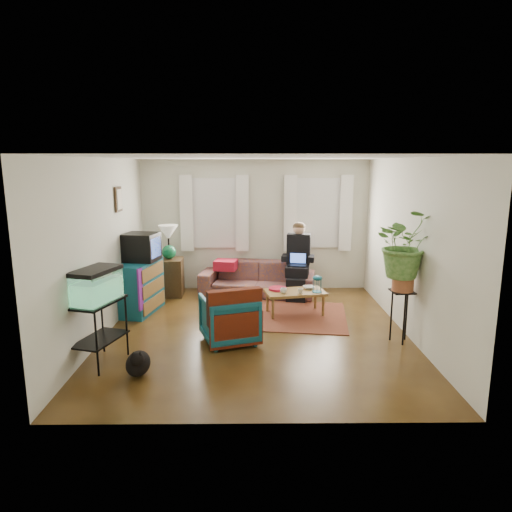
{
  "coord_description": "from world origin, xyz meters",
  "views": [
    {
      "loc": [
        -0.07,
        -6.58,
        2.51
      ],
      "look_at": [
        0.0,
        0.4,
        1.1
      ],
      "focal_mm": 32.0,
      "sensor_mm": 36.0,
      "label": 1
    }
  ],
  "objects_px": {
    "side_table": "(170,277)",
    "aquarium_stand": "(100,333)",
    "dresser": "(140,287)",
    "plant_stand": "(401,316)",
    "sofa": "(257,273)",
    "coffee_table": "(295,303)",
    "armchair": "(229,316)"
  },
  "relations": [
    {
      "from": "dresser",
      "to": "plant_stand",
      "type": "relative_size",
      "value": 1.3
    },
    {
      "from": "sofa",
      "to": "aquarium_stand",
      "type": "distance_m",
      "value": 3.74
    },
    {
      "from": "side_table",
      "to": "dresser",
      "type": "height_order",
      "value": "dresser"
    },
    {
      "from": "dresser",
      "to": "plant_stand",
      "type": "bearing_deg",
      "value": -7.65
    },
    {
      "from": "side_table",
      "to": "dresser",
      "type": "xyz_separation_m",
      "value": [
        -0.34,
        -1.01,
        0.08
      ]
    },
    {
      "from": "armchair",
      "to": "plant_stand",
      "type": "distance_m",
      "value": 2.44
    },
    {
      "from": "armchair",
      "to": "side_table",
      "type": "bearing_deg",
      "value": -80.76
    },
    {
      "from": "aquarium_stand",
      "to": "coffee_table",
      "type": "height_order",
      "value": "aquarium_stand"
    },
    {
      "from": "sofa",
      "to": "side_table",
      "type": "bearing_deg",
      "value": -167.81
    },
    {
      "from": "armchair",
      "to": "aquarium_stand",
      "type": "bearing_deg",
      "value": 5.24
    },
    {
      "from": "aquarium_stand",
      "to": "sofa",
      "type": "bearing_deg",
      "value": 73.77
    },
    {
      "from": "armchair",
      "to": "coffee_table",
      "type": "height_order",
      "value": "armchair"
    },
    {
      "from": "coffee_table",
      "to": "dresser",
      "type": "bearing_deg",
      "value": 166.13
    },
    {
      "from": "dresser",
      "to": "coffee_table",
      "type": "height_order",
      "value": "dresser"
    },
    {
      "from": "side_table",
      "to": "aquarium_stand",
      "type": "bearing_deg",
      "value": -96.49
    },
    {
      "from": "aquarium_stand",
      "to": "plant_stand",
      "type": "bearing_deg",
      "value": 26.35
    },
    {
      "from": "aquarium_stand",
      "to": "armchair",
      "type": "distance_m",
      "value": 1.76
    },
    {
      "from": "dresser",
      "to": "coffee_table",
      "type": "bearing_deg",
      "value": 7.93
    },
    {
      "from": "dresser",
      "to": "sofa",
      "type": "bearing_deg",
      "value": 39.0
    },
    {
      "from": "side_table",
      "to": "armchair",
      "type": "distance_m",
      "value": 2.68
    },
    {
      "from": "side_table",
      "to": "armchair",
      "type": "xyz_separation_m",
      "value": [
        1.26,
        -2.36,
        0.01
      ]
    },
    {
      "from": "aquarium_stand",
      "to": "armchair",
      "type": "xyz_separation_m",
      "value": [
        1.61,
        0.72,
        -0.04
      ]
    },
    {
      "from": "armchair",
      "to": "coffee_table",
      "type": "bearing_deg",
      "value": -150.31
    },
    {
      "from": "plant_stand",
      "to": "sofa",
      "type": "bearing_deg",
      "value": 129.32
    },
    {
      "from": "plant_stand",
      "to": "coffee_table",
      "type": "bearing_deg",
      "value": 138.42
    },
    {
      "from": "sofa",
      "to": "dresser",
      "type": "height_order",
      "value": "dresser"
    },
    {
      "from": "dresser",
      "to": "aquarium_stand",
      "type": "height_order",
      "value": "dresser"
    },
    {
      "from": "coffee_table",
      "to": "plant_stand",
      "type": "bearing_deg",
      "value": -52.05
    },
    {
      "from": "armchair",
      "to": "dresser",
      "type": "bearing_deg",
      "value": -59.02
    },
    {
      "from": "side_table",
      "to": "dresser",
      "type": "bearing_deg",
      "value": -108.61
    },
    {
      "from": "dresser",
      "to": "aquarium_stand",
      "type": "xyz_separation_m",
      "value": [
        -0.01,
        -2.07,
        -0.03
      ]
    },
    {
      "from": "dresser",
      "to": "armchair",
      "type": "bearing_deg",
      "value": -28.86
    }
  ]
}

